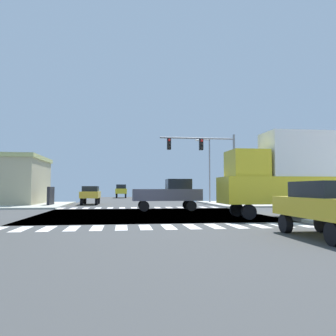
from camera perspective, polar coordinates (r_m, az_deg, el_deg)
name	(u,v)px	position (r m, az deg, el deg)	size (l,w,h in m)	color
ground	(149,215)	(21.83, -3.14, -7.85)	(90.00, 90.00, 0.05)	#3D3E3E
sidewalk_corner_ne	(265,204)	(36.80, 16.04, -5.79)	(12.00, 12.00, 0.14)	#B2ADA3
sidewalk_corner_nw	(2,205)	(35.57, -26.25, -5.65)	(12.00, 12.00, 0.14)	#AEB0A1
crosswalk_near	(157,227)	(14.56, -1.86, -9.92)	(13.50, 2.00, 0.01)	silver
crosswalk_far	(140,208)	(29.08, -4.76, -6.69)	(13.50, 2.00, 0.01)	silver
traffic_signal_mast	(206,153)	(30.25, 6.35, 2.56)	(6.82, 0.55, 6.50)	gray
street_lamp	(207,164)	(38.80, 6.65, 0.66)	(1.78, 0.32, 7.31)	gray
sedan_nearside_1	(91,194)	(35.84, -12.92, -4.23)	(1.80, 4.30, 1.88)	black
suv_crossing_1	(121,190)	(60.50, -7.90, -3.68)	(1.96, 4.60, 2.34)	black
sedan_leading_3	(326,204)	(12.43, 25.16, -5.55)	(1.80, 4.30, 1.88)	black
pickup_trailing_2	(169,193)	(25.43, 0.17, -4.26)	(5.10, 2.00, 2.35)	black
box_truck_middle_1	(287,172)	(20.45, 19.41, -0.69)	(7.20, 2.40, 4.85)	black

